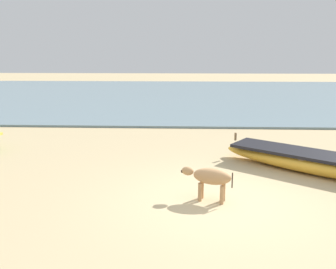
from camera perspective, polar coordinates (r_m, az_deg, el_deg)
name	(u,v)px	position (r m, az deg, el deg)	size (l,w,h in m)	color
ground	(225,202)	(6.86, 8.94, -10.57)	(80.00, 80.00, 0.00)	tan
sea_water	(195,95)	(22.95, 4.36, 6.26)	(60.00, 20.00, 0.08)	slate
fishing_boat_2	(322,163)	(8.89, 23.19, -4.23)	(4.42, 3.54, 0.66)	gold
calf_near_tan	(210,177)	(6.73, 6.69, -6.76)	(0.97, 0.48, 0.64)	tan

